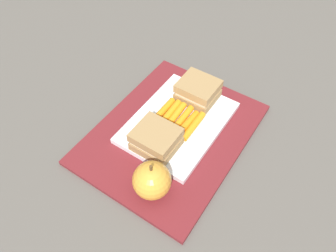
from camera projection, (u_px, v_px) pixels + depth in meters
name	position (u px, v px, depth m)	size (l,w,h in m)	color
ground_plane	(171.00, 135.00, 0.68)	(2.40, 2.40, 0.00)	#56514C
lunchbag_mat	(171.00, 133.00, 0.67)	(0.36, 0.28, 0.01)	maroon
food_tray	(178.00, 122.00, 0.68)	(0.23, 0.17, 0.01)	white
sandwich_half_left	(198.00, 91.00, 0.70)	(0.07, 0.08, 0.04)	#9E7A4C
sandwich_half_right	(156.00, 139.00, 0.61)	(0.07, 0.08, 0.04)	#9E7A4C
carrot_sticks_bundle	(178.00, 118.00, 0.67)	(0.08, 0.09, 0.02)	orange
apple	(152.00, 180.00, 0.56)	(0.07, 0.07, 0.08)	gold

